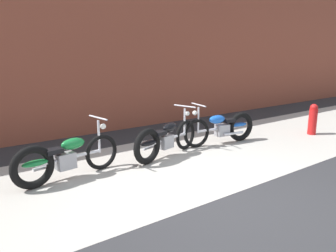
{
  "coord_description": "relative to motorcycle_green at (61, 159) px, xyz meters",
  "views": [
    {
      "loc": [
        -3.3,
        -3.21,
        2.17
      ],
      "look_at": [
        0.39,
        1.85,
        0.75
      ],
      "focal_mm": 34.49,
      "sensor_mm": 36.0,
      "label": 1
    }
  ],
  "objects": [
    {
      "name": "ground_plane",
      "position": [
        1.68,
        -2.14,
        -0.4
      ],
      "size": [
        80.0,
        80.0,
        0.0
      ],
      "primitive_type": "plane",
      "color": "#2D2D30"
    },
    {
      "name": "motorcycle_blue",
      "position": [
        4.01,
        0.03,
        0.0
      ],
      "size": [
        2.0,
        0.66,
        1.03
      ],
      "rotation": [
        0.0,
        0.0,
        2.98
      ],
      "color": "black",
      "rests_on": "ground"
    },
    {
      "name": "fire_hydrant",
      "position": [
        6.58,
        -0.75,
        0.03
      ],
      "size": [
        0.22,
        0.22,
        0.84
      ],
      "color": "red",
      "rests_on": "ground"
    },
    {
      "name": "motorcycle_green",
      "position": [
        0.0,
        0.0,
        0.0
      ],
      "size": [
        2.0,
        0.59,
        1.03
      ],
      "rotation": [
        0.0,
        0.0,
        0.14
      ],
      "color": "black",
      "rests_on": "ground"
    },
    {
      "name": "brick_building_wall",
      "position": [
        1.68,
        3.06,
        1.88
      ],
      "size": [
        36.0,
        0.5,
        4.56
      ],
      "primitive_type": "cube",
      "color": "brown",
      "rests_on": "ground"
    },
    {
      "name": "motorcycle_black",
      "position": [
        2.13,
        -0.02,
        0.0
      ],
      "size": [
        1.96,
        0.78,
        1.03
      ],
      "rotation": [
        0.0,
        0.0,
        0.27
      ],
      "color": "black",
      "rests_on": "ground"
    },
    {
      "name": "sidewalk_slab",
      "position": [
        1.68,
        -0.39,
        -0.4
      ],
      "size": [
        36.0,
        3.5,
        0.01
      ],
      "primitive_type": "cube",
      "color": "#B2ADA3",
      "rests_on": "ground"
    }
  ]
}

